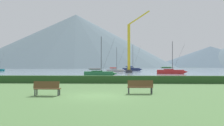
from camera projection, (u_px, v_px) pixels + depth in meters
ground_plane at (96, 96)px, 14.24m from camera, size 1000.00×1000.00×0.00m
harbor_water at (119, 69)px, 151.10m from camera, size 320.00×246.00×0.00m
hedge_line at (107, 79)px, 25.23m from camera, size 80.00×1.20×0.84m
sailboat_slip_0 at (132, 69)px, 97.29m from camera, size 8.89×4.20×11.63m
sailboat_slip_3 at (116, 70)px, 75.19m from camera, size 6.73×2.85×8.60m
sailboat_slip_4 at (99, 73)px, 44.20m from camera, size 6.62×2.02×7.95m
sailboat_slip_5 at (171, 71)px, 56.25m from camera, size 7.84×3.54×8.30m
park_bench_near_path at (140, 86)px, 15.30m from camera, size 1.78×0.54×0.95m
park_bench_under_tree at (47, 88)px, 14.32m from camera, size 1.70×0.49×0.95m
dock_crane at (130, 51)px, 66.52m from camera, size 7.30×2.00×18.86m
distant_hill_west_ridge at (210, 57)px, 366.58m from camera, size 202.81×202.81×35.44m
distant_hill_east_ridge at (76, 41)px, 314.58m from camera, size 281.35×281.35×76.44m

